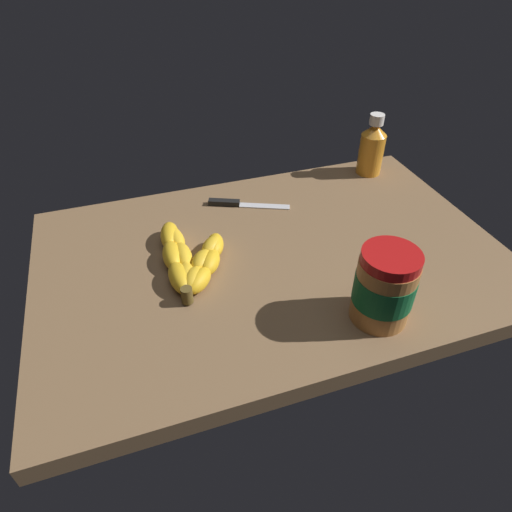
% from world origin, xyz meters
% --- Properties ---
extents(ground_plane, '(0.90, 0.59, 0.04)m').
position_xyz_m(ground_plane, '(0.00, 0.00, -0.02)').
color(ground_plane, brown).
extents(banana_bunch, '(0.13, 0.23, 0.04)m').
position_xyz_m(banana_bunch, '(-0.16, 0.02, 0.02)').
color(banana_bunch, gold).
rests_on(banana_bunch, ground_plane).
extents(peanut_butter_jar, '(0.10, 0.10, 0.13)m').
position_xyz_m(peanut_butter_jar, '(0.11, -0.21, 0.06)').
color(peanut_butter_jar, '#B27238').
rests_on(peanut_butter_jar, ground_plane).
extents(honey_bottle, '(0.06, 0.06, 0.15)m').
position_xyz_m(honey_bottle, '(0.34, 0.23, 0.07)').
color(honey_bottle, orange).
rests_on(honey_bottle, ground_plane).
extents(butter_knife, '(0.17, 0.09, 0.01)m').
position_xyz_m(butter_knife, '(-0.01, 0.19, 0.00)').
color(butter_knife, silver).
rests_on(butter_knife, ground_plane).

